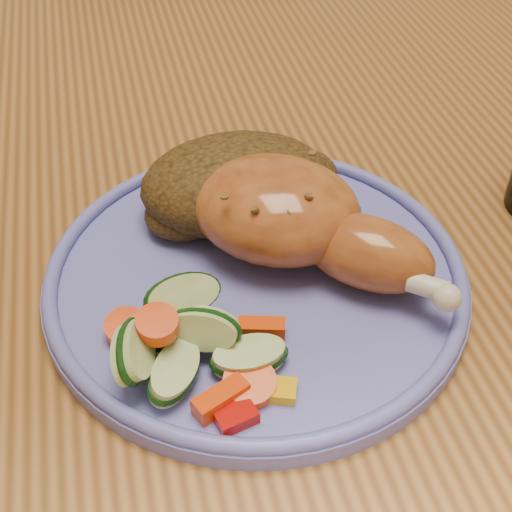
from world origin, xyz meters
name	(u,v)px	position (x,y,z in m)	size (l,w,h in m)	color
dining_table	(306,242)	(0.00, 0.00, 0.67)	(0.90, 1.40, 0.75)	#925D27
chair_far	(198,81)	(0.00, 0.63, 0.49)	(0.42, 0.42, 0.91)	#4C2D16
plate	(256,279)	(-0.08, -0.13, 0.76)	(0.28, 0.28, 0.01)	#5D5FB0
plate_rim	(256,267)	(-0.08, -0.13, 0.77)	(0.28, 0.28, 0.01)	#5D5FB0
chicken_leg	(297,219)	(-0.04, -0.11, 0.79)	(0.17, 0.18, 0.06)	#AE5A24
rice_pilaf	(240,185)	(-0.07, -0.06, 0.78)	(0.15, 0.10, 0.06)	#4B3312
vegetable_pile	(187,344)	(-0.13, -0.19, 0.78)	(0.11, 0.10, 0.05)	#A50A05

